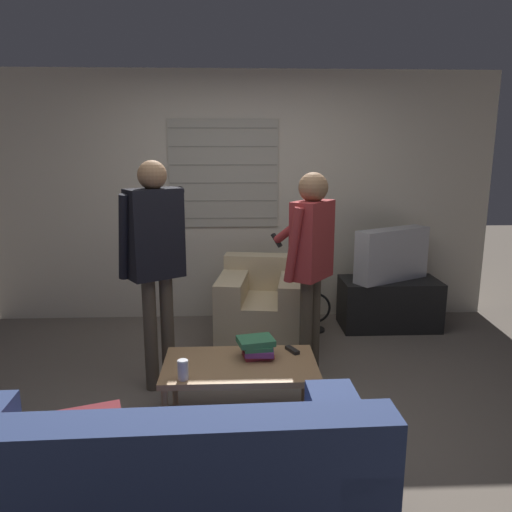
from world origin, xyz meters
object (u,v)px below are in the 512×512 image
object	(u,v)px
couch_blue	(156,494)
floor_fan	(315,313)
person_right_standing	(311,250)
spare_remote	(292,350)
book_stack	(257,347)
soda_can	(183,370)
person_left_standing	(155,248)
coffee_table	(240,369)
tv	(392,254)
armchair_beige	(263,307)

from	to	relation	value
couch_blue	floor_fan	size ratio (longest dim) A/B	5.02
person_right_standing	spare_remote	bearing A→B (deg)	-162.56
couch_blue	person_right_standing	distance (m)	2.15
book_stack	spare_remote	bearing A→B (deg)	18.42
soda_can	floor_fan	distance (m)	2.19
person_left_standing	floor_fan	distance (m)	1.98
soda_can	coffee_table	bearing A→B (deg)	31.72
soda_can	floor_fan	size ratio (longest dim) A/B	0.32
tv	person_left_standing	size ratio (longest dim) A/B	0.48
tv	spare_remote	distance (m)	1.97
tv	floor_fan	distance (m)	0.95
person_left_standing	soda_can	xyz separation A→B (m)	(0.26, -0.76, -0.60)
armchair_beige	tv	distance (m)	1.40
person_right_standing	book_stack	bearing A→B (deg)	-178.08
coffee_table	tv	distance (m)	2.33
floor_fan	couch_blue	bearing A→B (deg)	-112.77
person_right_standing	spare_remote	distance (m)	0.82
couch_blue	coffee_table	distance (m)	1.16
person_left_standing	person_right_standing	distance (m)	1.18
armchair_beige	tv	xyz separation A→B (m)	(1.29, 0.33, 0.42)
book_stack	floor_fan	xyz separation A→B (m)	(0.65, 1.56, -0.31)
spare_remote	tv	bearing A→B (deg)	26.59
floor_fan	person_right_standing	bearing A→B (deg)	-102.41
coffee_table	book_stack	size ratio (longest dim) A/B	3.74
couch_blue	person_right_standing	xyz separation A→B (m)	(0.94, 1.80, 0.71)
person_right_standing	floor_fan	size ratio (longest dim) A/B	4.13
coffee_table	soda_can	xyz separation A→B (m)	(-0.35, -0.22, 0.10)
tv	spare_remote	size ratio (longest dim) A/B	6.06
tv	person_left_standing	distance (m)	2.46
spare_remote	floor_fan	world-z (taller)	spare_remote
tv	coffee_table	bearing A→B (deg)	19.79
coffee_table	book_stack	xyz separation A→B (m)	(0.12, 0.09, 0.11)
person_left_standing	book_stack	bearing A→B (deg)	-65.21
person_right_standing	book_stack	world-z (taller)	person_right_standing
coffee_table	person_left_standing	world-z (taller)	person_left_standing
coffee_table	person_left_standing	distance (m)	1.08
armchair_beige	coffee_table	xyz separation A→B (m)	(-0.23, -1.39, 0.04)
coffee_table	book_stack	bearing A→B (deg)	37.30
couch_blue	tv	size ratio (longest dim) A/B	2.42
armchair_beige	person_right_standing	world-z (taller)	person_right_standing
person_left_standing	couch_blue	bearing A→B (deg)	-115.51
couch_blue	book_stack	distance (m)	1.30
coffee_table	person_right_standing	world-z (taller)	person_right_standing
armchair_beige	spare_remote	distance (m)	1.23
tv	person_left_standing	bearing A→B (deg)	0.24
tv	floor_fan	world-z (taller)	tv
coffee_table	spare_remote	bearing A→B (deg)	25.25
couch_blue	armchair_beige	size ratio (longest dim) A/B	2.18
couch_blue	person_left_standing	bearing A→B (deg)	96.08
couch_blue	soda_can	size ratio (longest dim) A/B	15.62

